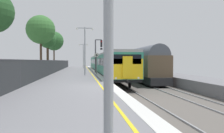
# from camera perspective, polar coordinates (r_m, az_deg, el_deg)

# --- Properties ---
(ground) EXTENTS (17.40, 110.00, 1.21)m
(ground) POSITION_cam_1_polar(r_m,az_deg,el_deg) (15.12, 8.68, -7.29)
(ground) COLOR slate
(commuter_train_at_platform) EXTENTS (2.83, 39.36, 3.81)m
(commuter_train_at_platform) POSITION_cam_1_polar(r_m,az_deg,el_deg) (37.36, -2.15, 0.83)
(commuter_train_at_platform) COLOR #2D846B
(commuter_train_at_platform) RESTS_ON ground
(freight_train_adjacent_track) EXTENTS (2.60, 46.12, 4.35)m
(freight_train_adjacent_track) POSITION_cam_1_polar(r_m,az_deg,el_deg) (44.13, 2.21, 1.06)
(freight_train_adjacent_track) COLOR #232326
(freight_train_adjacent_track) RESTS_ON ground
(signal_gantry) EXTENTS (1.10, 0.24, 4.78)m
(signal_gantry) POSITION_cam_1_polar(r_m,az_deg,el_deg) (31.79, -3.80, 3.83)
(signal_gantry) COLOR #47474C
(signal_gantry) RESTS_ON ground
(speed_limit_sign) EXTENTS (0.59, 0.08, 2.72)m
(speed_limit_sign) POSITION_cam_1_polar(r_m,az_deg,el_deg) (28.04, -4.04, 1.56)
(speed_limit_sign) COLOR #59595B
(speed_limit_sign) RESTS_ON ground
(platform_lamp_mid) EXTENTS (2.00, 0.20, 5.58)m
(platform_lamp_mid) POSITION_cam_1_polar(r_m,az_deg,el_deg) (25.75, -7.06, 5.04)
(platform_lamp_mid) COLOR #93999E
(platform_lamp_mid) RESTS_ON ground
(platform_lamp_far) EXTENTS (2.00, 0.20, 5.33)m
(platform_lamp_far) POSITION_cam_1_polar(r_m,az_deg,el_deg) (48.38, -7.44, 3.22)
(platform_lamp_far) COLOR #93999E
(platform_lamp_far) RESTS_ON ground
(platform_back_fence) EXTENTS (0.07, 99.00, 1.78)m
(platform_back_fence) POSITION_cam_1_polar(r_m,az_deg,el_deg) (14.85, -22.80, -1.58)
(platform_back_fence) COLOR #282B2D
(platform_back_fence) RESTS_ON ground
(background_tree_left) EXTENTS (3.18, 3.18, 7.19)m
(background_tree_left) POSITION_cam_1_polar(r_m,az_deg,el_deg) (42.20, -16.46, 6.56)
(background_tree_left) COLOR #473323
(background_tree_left) RESTS_ON ground
(background_tree_centre) EXTENTS (4.69, 4.69, 9.15)m
(background_tree_centre) POSITION_cam_1_polar(r_m,az_deg,el_deg) (38.34, -17.96, 8.84)
(background_tree_centre) COLOR #473323
(background_tree_centre) RESTS_ON ground
(background_tree_back) EXTENTS (4.09, 4.09, 8.00)m
(background_tree_back) POSITION_cam_1_polar(r_m,az_deg,el_deg) (49.06, -14.78, 6.29)
(background_tree_back) COLOR #473323
(background_tree_back) RESTS_ON ground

